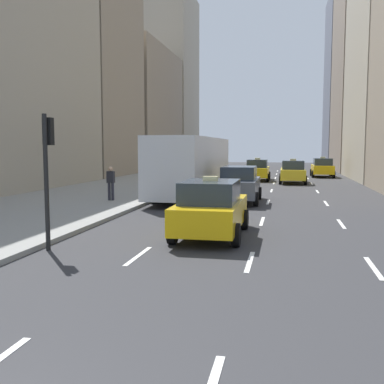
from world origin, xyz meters
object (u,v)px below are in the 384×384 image
object	(u,v)px
sedan_black_near	(239,184)
city_bus	(193,164)
taxi_fourth	(211,208)
taxi_lead	(322,167)
taxi_second	(257,170)
pedestrian_far_walking	(111,182)
taxi_third	(293,172)
traffic_light_pole	(47,160)

from	to	relation	value
sedan_black_near	city_bus	xyz separation A→B (m)	(-2.81, 2.21, 0.88)
taxi_fourth	sedan_black_near	xyz separation A→B (m)	(-0.00, 8.75, 0.03)
taxi_fourth	taxi_lead	bearing A→B (deg)	79.26
sedan_black_near	taxi_lead	bearing A→B (deg)	74.91
taxi_second	pedestrian_far_walking	xyz separation A→B (m)	(-6.12, -16.70, 0.19)
taxi_lead	taxi_third	world-z (taller)	same
taxi_lead	traffic_light_pole	bearing A→B (deg)	-106.54
sedan_black_near	pedestrian_far_walking	size ratio (longest dim) A/B	2.70
taxi_second	taxi_fourth	xyz separation A→B (m)	(0.00, -23.82, 0.00)
city_bus	taxi_second	bearing A→B (deg)	77.66
taxi_fourth	taxi_second	bearing A→B (deg)	90.00
city_bus	taxi_third	bearing A→B (deg)	61.98
taxi_lead	pedestrian_far_walking	distance (m)	25.29
taxi_second	pedestrian_far_walking	distance (m)	17.79
taxi_lead	traffic_light_pole	distance (m)	33.58
sedan_black_near	traffic_light_pole	size ratio (longest dim) A/B	1.24
taxi_third	pedestrian_far_walking	size ratio (longest dim) A/B	2.67
pedestrian_far_walking	taxi_second	bearing A→B (deg)	69.88
city_bus	traffic_light_pole	distance (m)	13.65
taxi_lead	taxi_second	xyz separation A→B (m)	(-5.60, -5.71, 0.00)
city_bus	traffic_light_pole	xyz separation A→B (m)	(-1.14, -13.59, 0.62)
taxi_second	traffic_light_pole	distance (m)	26.79
taxi_second	taxi_third	xyz separation A→B (m)	(2.80, -2.31, 0.00)
sedan_black_near	traffic_light_pole	xyz separation A→B (m)	(-3.95, -11.38, 1.50)
taxi_second	taxi_fourth	distance (m)	23.82
taxi_fourth	traffic_light_pole	xyz separation A→B (m)	(-3.95, -2.63, 1.53)
taxi_third	sedan_black_near	size ratio (longest dim) A/B	0.99
pedestrian_far_walking	traffic_light_pole	bearing A→B (deg)	-77.47
taxi_third	taxi_fourth	xyz separation A→B (m)	(-2.80, -21.50, 0.00)
taxi_second	pedestrian_far_walking	world-z (taller)	taxi_second
taxi_lead	traffic_light_pole	xyz separation A→B (m)	(-9.55, -32.16, 1.53)
taxi_lead	taxi_second	bearing A→B (deg)	-134.46
taxi_third	pedestrian_far_walking	bearing A→B (deg)	-121.80
city_bus	pedestrian_far_walking	size ratio (longest dim) A/B	7.04
taxi_second	taxi_third	bearing A→B (deg)	-39.58
taxi_lead	pedestrian_far_walking	size ratio (longest dim) A/B	2.67
taxi_fourth	traffic_light_pole	bearing A→B (deg)	-146.34
city_bus	traffic_light_pole	world-z (taller)	traffic_light_pole
taxi_second	city_bus	distance (m)	13.19
taxi_fourth	city_bus	distance (m)	11.35
taxi_third	city_bus	distance (m)	11.98
taxi_second	taxi_third	world-z (taller)	same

